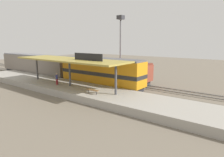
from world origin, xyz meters
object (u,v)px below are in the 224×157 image
at_px(platform_bench, 92,90).
at_px(locomotive, 101,72).
at_px(passenger_carriage_single, 34,65).
at_px(light_mast, 121,34).
at_px(freight_car, 118,71).
at_px(person_waiting, 57,78).

distance_m(platform_bench, locomotive, 7.15).
xyz_separation_m(platform_bench, passenger_carriage_single, (6.00, 21.73, 0.97)).
bearing_deg(light_mast, passenger_carriage_single, 115.60).
relative_size(freight_car, person_waiting, 7.02).
height_order(platform_bench, locomotive, locomotive).
bearing_deg(platform_bench, passenger_carriage_single, 74.56).
relative_size(platform_bench, light_mast, 0.15).
bearing_deg(platform_bench, light_mast, 21.56).
distance_m(light_mast, person_waiting, 14.88).
height_order(light_mast, person_waiting, light_mast).
relative_size(freight_car, light_mast, 1.03).
relative_size(passenger_carriage_single, light_mast, 1.71).
bearing_deg(freight_car, platform_bench, -160.50).
bearing_deg(person_waiting, platform_bench, -94.48).
xyz_separation_m(platform_bench, person_waiting, (0.58, 7.45, 0.51)).
height_order(platform_bench, light_mast, light_mast).
bearing_deg(platform_bench, person_waiting, 85.52).
bearing_deg(locomotive, passenger_carriage_single, 90.00).
bearing_deg(person_waiting, freight_car, -20.27).
relative_size(platform_bench, freight_car, 0.14).
bearing_deg(light_mast, person_waiting, 171.39).
relative_size(locomotive, passenger_carriage_single, 0.72).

